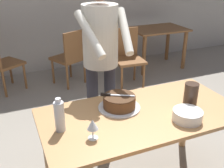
# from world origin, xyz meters

# --- Properties ---
(main_dining_table) EXTENTS (1.58, 0.80, 0.75)m
(main_dining_table) POSITION_xyz_m (0.00, 0.00, 0.63)
(main_dining_table) COLOR tan
(main_dining_table) RESTS_ON ground_plane
(cake_on_platter) EXTENTS (0.34, 0.34, 0.11)m
(cake_on_platter) POSITION_xyz_m (-0.13, 0.13, 0.80)
(cake_on_platter) COLOR silver
(cake_on_platter) RESTS_ON main_dining_table
(cake_knife) EXTENTS (0.25, 0.15, 0.02)m
(cake_knife) POSITION_xyz_m (-0.20, 0.17, 0.87)
(cake_knife) COLOR silver
(cake_knife) RESTS_ON cake_on_platter
(plate_stack) EXTENTS (0.22, 0.22, 0.08)m
(plate_stack) POSITION_xyz_m (0.25, -0.23, 0.79)
(plate_stack) COLOR white
(plate_stack) RESTS_ON main_dining_table
(wine_glass_near) EXTENTS (0.08, 0.08, 0.14)m
(wine_glass_near) POSITION_xyz_m (-0.46, -0.17, 0.85)
(wine_glass_near) COLOR silver
(wine_glass_near) RESTS_ON main_dining_table
(water_bottle) EXTENTS (0.07, 0.07, 0.25)m
(water_bottle) POSITION_xyz_m (-0.64, 0.01, 0.86)
(water_bottle) COLOR silver
(water_bottle) RESTS_ON main_dining_table
(hurricane_lamp) EXTENTS (0.11, 0.11, 0.21)m
(hurricane_lamp) POSITION_xyz_m (0.39, -0.08, 0.86)
(hurricane_lamp) COLOR black
(hurricane_lamp) RESTS_ON main_dining_table
(person_cutting_cake) EXTENTS (0.47, 0.55, 1.72)m
(person_cutting_cake) POSITION_xyz_m (-0.11, 0.61, 1.08)
(person_cutting_cake) COLOR #2D2D38
(person_cutting_cake) RESTS_ON ground_plane
(background_table) EXTENTS (1.00, 0.70, 0.74)m
(background_table) POSITION_xyz_m (1.73, 2.53, 0.58)
(background_table) COLOR brown
(background_table) RESTS_ON ground_plane
(background_chair_0) EXTENTS (0.47, 0.47, 0.90)m
(background_chair_0) POSITION_xyz_m (0.86, 2.02, 0.49)
(background_chair_0) COLOR brown
(background_chair_0) RESTS_ON ground_plane
(background_chair_1) EXTENTS (0.59, 0.59, 0.90)m
(background_chair_1) POSITION_xyz_m (0.04, 2.36, 0.49)
(background_chair_1) COLOR brown
(background_chair_1) RESTS_ON ground_plane
(background_chair_3) EXTENTS (0.60, 0.60, 0.90)m
(background_chair_3) POSITION_xyz_m (-0.99, 2.50, 0.49)
(background_chair_3) COLOR brown
(background_chair_3) RESTS_ON ground_plane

